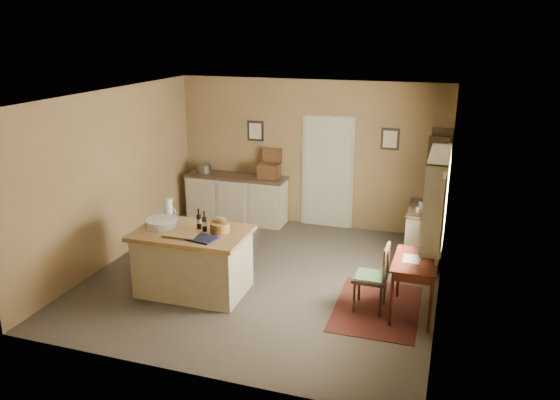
# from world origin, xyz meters

# --- Properties ---
(ground) EXTENTS (5.00, 5.00, 0.00)m
(ground) POSITION_xyz_m (0.00, 0.00, 0.00)
(ground) COLOR brown
(ground) RESTS_ON ground
(wall_back) EXTENTS (5.00, 0.10, 2.70)m
(wall_back) POSITION_xyz_m (0.00, 2.50, 1.35)
(wall_back) COLOR olive
(wall_back) RESTS_ON ground
(wall_front) EXTENTS (5.00, 0.10, 2.70)m
(wall_front) POSITION_xyz_m (0.00, -2.50, 1.35)
(wall_front) COLOR olive
(wall_front) RESTS_ON ground
(wall_left) EXTENTS (0.10, 5.00, 2.70)m
(wall_left) POSITION_xyz_m (-2.50, 0.00, 1.35)
(wall_left) COLOR olive
(wall_left) RESTS_ON ground
(wall_right) EXTENTS (0.10, 5.00, 2.70)m
(wall_right) POSITION_xyz_m (2.50, 0.00, 1.35)
(wall_right) COLOR olive
(wall_right) RESTS_ON ground
(ceiling) EXTENTS (5.00, 5.00, 0.00)m
(ceiling) POSITION_xyz_m (0.00, 0.00, 2.70)
(ceiling) COLOR silver
(ceiling) RESTS_ON wall_back
(door) EXTENTS (0.97, 0.06, 2.11)m
(door) POSITION_xyz_m (0.35, 2.47, 1.05)
(door) COLOR beige
(door) RESTS_ON ground
(framed_prints) EXTENTS (2.82, 0.02, 0.38)m
(framed_prints) POSITION_xyz_m (0.20, 2.48, 1.72)
(framed_prints) COLOR black
(framed_prints) RESTS_ON ground
(window) EXTENTS (0.25, 1.99, 1.12)m
(window) POSITION_xyz_m (2.42, -0.20, 1.55)
(window) COLOR beige
(window) RESTS_ON ground
(work_island) EXTENTS (1.57, 1.04, 1.20)m
(work_island) POSITION_xyz_m (-0.80, -0.73, 0.48)
(work_island) COLOR beige
(work_island) RESTS_ON ground
(sideboard) EXTENTS (1.94, 0.55, 1.18)m
(sideboard) POSITION_xyz_m (-1.34, 2.20, 0.48)
(sideboard) COLOR beige
(sideboard) RESTS_ON ground
(rug) EXTENTS (1.12, 1.62, 0.01)m
(rug) POSITION_xyz_m (1.75, -0.42, 0.00)
(rug) COLOR #42120E
(rug) RESTS_ON ground
(writing_desk) EXTENTS (0.55, 0.90, 0.82)m
(writing_desk) POSITION_xyz_m (2.20, -0.42, 0.67)
(writing_desk) COLOR #3E160F
(writing_desk) RESTS_ON ground
(desk_chair) EXTENTS (0.43, 0.43, 0.91)m
(desk_chair) POSITION_xyz_m (1.65, -0.47, 0.45)
(desk_chair) COLOR black
(desk_chair) RESTS_ON ground
(right_cabinet) EXTENTS (0.53, 0.95, 0.99)m
(right_cabinet) POSITION_xyz_m (2.20, 1.34, 0.46)
(right_cabinet) COLOR beige
(right_cabinet) RESTS_ON ground
(shelving_unit) EXTENTS (0.34, 0.89, 1.98)m
(shelving_unit) POSITION_xyz_m (2.35, 2.00, 0.99)
(shelving_unit) COLOR black
(shelving_unit) RESTS_ON ground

